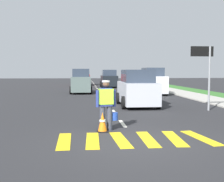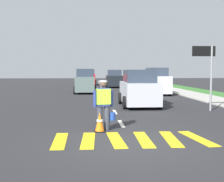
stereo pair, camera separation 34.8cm
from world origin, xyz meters
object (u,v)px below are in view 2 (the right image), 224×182
object	(u,v)px
car_outgoing_far	(114,79)
car_parked_far	(156,82)
road_worker	(104,103)
lane_direction_sign	(207,62)
car_outgoing_ahead	(139,89)
car_oncoming_second	(85,82)
car_oncoming_third	(89,78)
traffic_cone_near	(100,122)

from	to	relation	value
car_outgoing_far	car_parked_far	bearing A→B (deg)	-75.31
road_worker	lane_direction_sign	world-z (taller)	lane_direction_sign
road_worker	car_parked_far	world-z (taller)	car_parked_far
car_outgoing_ahead	car_parked_far	xyz separation A→B (m)	(2.78, 7.77, 0.10)
lane_direction_sign	car_parked_far	xyz separation A→B (m)	(-0.23, 9.84, -1.36)
road_worker	car_outgoing_far	world-z (taller)	car_outgoing_far
lane_direction_sign	car_outgoing_far	xyz separation A→B (m)	(-2.99, 20.37, -1.42)
car_parked_far	car_oncoming_second	bearing A→B (deg)	162.04
car_parked_far	road_worker	bearing A→B (deg)	-109.61
car_oncoming_second	car_oncoming_third	bearing A→B (deg)	89.38
road_worker	traffic_cone_near	bearing A→B (deg)	-127.47
traffic_cone_near	car_oncoming_second	xyz separation A→B (m)	(-0.89, 16.20, 0.69)
traffic_cone_near	car_oncoming_third	bearing A→B (deg)	91.39
car_outgoing_ahead	car_oncoming_second	world-z (taller)	car_oncoming_second
car_outgoing_ahead	car_outgoing_far	world-z (taller)	car_outgoing_far
car_oncoming_second	car_outgoing_ahead	bearing A→B (deg)	-71.50
road_worker	car_parked_far	distance (m)	14.92
car_oncoming_third	car_outgoing_far	distance (m)	6.24
car_outgoing_far	lane_direction_sign	bearing A→B (deg)	-81.64
car_outgoing_far	car_oncoming_third	bearing A→B (deg)	120.11
car_oncoming_third	car_oncoming_second	size ratio (longest dim) A/B	1.00
lane_direction_sign	car_oncoming_second	xyz separation A→B (m)	(-6.27, 11.80, -1.40)
car_parked_far	car_outgoing_far	size ratio (longest dim) A/B	1.04
car_outgoing_ahead	car_outgoing_far	xyz separation A→B (m)	(0.02, 18.30, 0.03)
car_parked_far	car_oncoming_third	bearing A→B (deg)	110.29
road_worker	car_parked_far	bearing A→B (deg)	70.39
road_worker	car_oncoming_third	xyz separation A→B (m)	(-0.88, 29.98, 0.10)
car_oncoming_second	traffic_cone_near	bearing A→B (deg)	-86.87
lane_direction_sign	car_outgoing_ahead	distance (m)	3.94
traffic_cone_near	car_oncoming_third	size ratio (longest dim) A/B	0.17
traffic_cone_near	car_outgoing_ahead	world-z (taller)	car_outgoing_ahead
car_outgoing_ahead	car_oncoming_second	distance (m)	10.26
traffic_cone_near	car_outgoing_ahead	distance (m)	6.92
car_oncoming_third	car_outgoing_ahead	size ratio (longest dim) A/B	0.99
car_outgoing_ahead	car_oncoming_second	size ratio (longest dim) A/B	1.01
car_oncoming_third	car_outgoing_far	bearing A→B (deg)	-59.89
traffic_cone_near	car_oncoming_third	distance (m)	30.19
car_outgoing_ahead	lane_direction_sign	bearing A→B (deg)	-34.43
road_worker	car_outgoing_ahead	xyz separation A→B (m)	(2.22, 6.28, 0.02)
car_oncoming_third	car_parked_far	xyz separation A→B (m)	(5.89, -15.93, 0.01)
car_oncoming_second	car_outgoing_far	size ratio (longest dim) A/B	0.99
traffic_cone_near	car_parked_far	size ratio (longest dim) A/B	0.16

